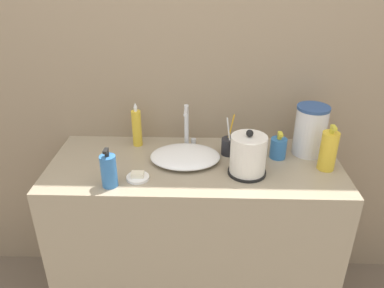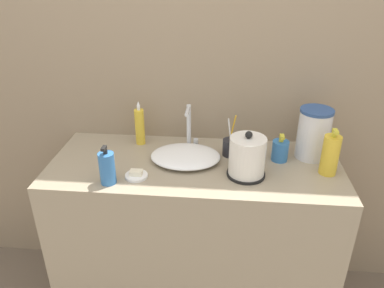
# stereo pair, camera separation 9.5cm
# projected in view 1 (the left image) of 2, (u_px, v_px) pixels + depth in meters

# --- Properties ---
(wall_back) EXTENTS (6.00, 0.04, 2.60)m
(wall_back) POSITION_uv_depth(u_px,v_px,m) (197.00, 53.00, 1.78)
(wall_back) COLOR gray
(wall_back) RESTS_ON ground_plane
(vanity_counter) EXTENTS (1.34, 0.54, 0.86)m
(vanity_counter) POSITION_uv_depth(u_px,v_px,m) (195.00, 236.00, 1.92)
(vanity_counter) COLOR gray
(vanity_counter) RESTS_ON ground_plane
(sink_basin) EXTENTS (0.32, 0.26, 0.05)m
(sink_basin) POSITION_uv_depth(u_px,v_px,m) (185.00, 156.00, 1.73)
(sink_basin) COLOR white
(sink_basin) RESTS_ON vanity_counter
(faucet) EXTENTS (0.06, 0.12, 0.22)m
(faucet) POSITION_uv_depth(u_px,v_px,m) (187.00, 125.00, 1.82)
(faucet) COLOR silver
(faucet) RESTS_ON vanity_counter
(electric_kettle) EXTENTS (0.17, 0.17, 0.21)m
(electric_kettle) POSITION_uv_depth(u_px,v_px,m) (248.00, 156.00, 1.61)
(electric_kettle) COLOR black
(electric_kettle) RESTS_ON vanity_counter
(toothbrush_cup) EXTENTS (0.07, 0.07, 0.20)m
(toothbrush_cup) POSITION_uv_depth(u_px,v_px,m) (229.00, 146.00, 1.79)
(toothbrush_cup) COLOR #232328
(toothbrush_cup) RESTS_ON vanity_counter
(lotion_bottle) EXTENTS (0.07, 0.07, 0.21)m
(lotion_bottle) POSITION_uv_depth(u_px,v_px,m) (328.00, 151.00, 1.64)
(lotion_bottle) COLOR gold
(lotion_bottle) RESTS_ON vanity_counter
(shampoo_bottle) EXTENTS (0.05, 0.05, 0.23)m
(shampoo_bottle) POSITION_uv_depth(u_px,v_px,m) (137.00, 128.00, 1.85)
(shampoo_bottle) COLOR gold
(shampoo_bottle) RESTS_ON vanity_counter
(mouthwash_bottle) EXTENTS (0.07, 0.07, 0.18)m
(mouthwash_bottle) POSITION_uv_depth(u_px,v_px,m) (109.00, 171.00, 1.53)
(mouthwash_bottle) COLOR #3370B7
(mouthwash_bottle) RESTS_ON vanity_counter
(hand_cream_bottle) EXTENTS (0.08, 0.08, 0.13)m
(hand_cream_bottle) POSITION_uv_depth(u_px,v_px,m) (278.00, 148.00, 1.75)
(hand_cream_bottle) COLOR #3370B7
(hand_cream_bottle) RESTS_ON vanity_counter
(soap_dish) EXTENTS (0.10, 0.10, 0.03)m
(soap_dish) POSITION_uv_depth(u_px,v_px,m) (138.00, 177.00, 1.60)
(soap_dish) COLOR white
(soap_dish) RESTS_ON vanity_counter
(water_pitcher) EXTENTS (0.15, 0.15, 0.24)m
(water_pitcher) POSITION_uv_depth(u_px,v_px,m) (310.00, 130.00, 1.76)
(water_pitcher) COLOR silver
(water_pitcher) RESTS_ON vanity_counter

